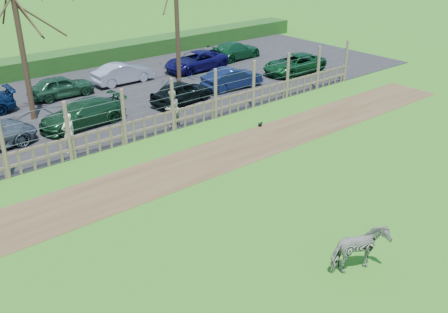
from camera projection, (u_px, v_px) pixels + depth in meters
ground at (249, 221)px, 16.16m from camera, size 120.00×120.00×0.00m
dirt_strip at (171, 172)px, 19.31m from camera, size 34.00×2.80×0.01m
asphalt at (65, 106)px, 26.29m from camera, size 44.00×13.00×0.04m
hedge at (17, 69)px, 30.95m from camera, size 46.00×2.00×1.10m
fence at (125, 127)px, 21.41m from camera, size 30.16×0.16×2.50m
tree_mid at (17, 18)px, 22.38m from camera, size 4.80×4.80×6.83m
zebra at (359, 250)px, 13.59m from camera, size 1.73×1.12×1.35m
visitor_a at (69, 133)px, 20.54m from camera, size 0.72×0.58×1.72m
visitor_b at (172, 108)px, 23.27m from camera, size 0.96×0.83×1.72m
crow at (260, 124)px, 23.61m from camera, size 0.25×0.19×0.20m
car_3 at (82, 114)px, 23.41m from camera, size 4.25×1.98×1.20m
car_4 at (181, 92)px, 26.37m from camera, size 3.68×1.88×1.20m
car_5 at (232, 78)px, 28.73m from camera, size 3.72×1.50×1.20m
car_6 at (294, 64)px, 31.66m from camera, size 4.36×2.09×1.20m
car_10 at (61, 86)px, 27.27m from camera, size 3.55×1.49×1.20m
car_11 at (123, 73)px, 29.67m from camera, size 3.65×1.28×1.20m
car_12 at (196, 61)px, 32.28m from camera, size 4.36×2.08×1.20m
car_13 at (235, 50)px, 34.98m from camera, size 4.27×2.06×1.20m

